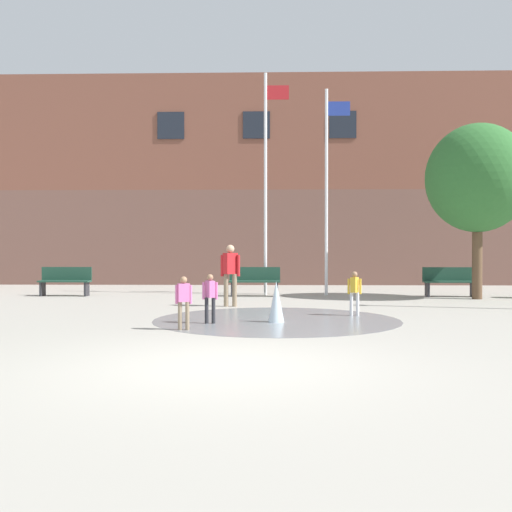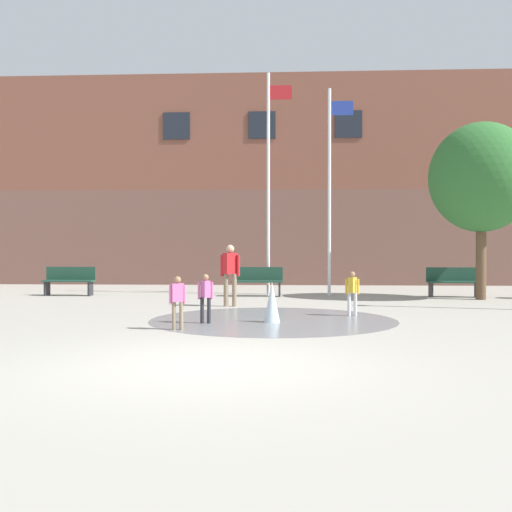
# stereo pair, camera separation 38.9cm
# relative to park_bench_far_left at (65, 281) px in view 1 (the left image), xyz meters

# --- Properties ---
(ground_plane) EXTENTS (100.00, 100.00, 0.00)m
(ground_plane) POSITION_rel_park_bench_far_left_xyz_m (5.88, -11.05, -0.48)
(ground_plane) COLOR #9E998E
(library_building) EXTENTS (36.00, 6.05, 8.67)m
(library_building) POSITION_rel_park_bench_far_left_xyz_m (5.88, 8.73, 3.85)
(library_building) COLOR brown
(library_building) RESTS_ON ground
(splash_fountain) EXTENTS (5.16, 5.16, 0.83)m
(splash_fountain) POSITION_rel_park_bench_far_left_xyz_m (6.62, -6.28, -0.35)
(splash_fountain) COLOR gray
(splash_fountain) RESTS_ON ground
(park_bench_far_left) EXTENTS (1.60, 0.44, 0.91)m
(park_bench_far_left) POSITION_rel_park_bench_far_left_xyz_m (0.00, 0.00, 0.00)
(park_bench_far_left) COLOR #28282D
(park_bench_far_left) RESTS_ON ground
(park_bench_left_of_flagpoles) EXTENTS (1.60, 0.44, 0.91)m
(park_bench_left_of_flagpoles) POSITION_rel_park_bench_far_left_xyz_m (5.98, 0.05, 0.00)
(park_bench_left_of_flagpoles) COLOR #28282D
(park_bench_left_of_flagpoles) RESTS_ON ground
(park_bench_near_trashcan) EXTENTS (1.60, 0.44, 0.91)m
(park_bench_near_trashcan) POSITION_rel_park_bench_far_left_xyz_m (12.03, 0.03, 0.00)
(park_bench_near_trashcan) COLOR #28282D
(park_bench_near_trashcan) RESTS_ON ground
(child_in_fountain) EXTENTS (0.31, 0.24, 0.99)m
(child_in_fountain) POSITION_rel_park_bench_far_left_xyz_m (8.35, -5.36, 0.10)
(child_in_fountain) COLOR silver
(child_in_fountain) RESTS_ON ground
(teen_by_trashcan) EXTENTS (0.50, 0.38, 1.59)m
(teen_by_trashcan) POSITION_rel_park_bench_far_left_xyz_m (5.45, -3.30, 0.45)
(teen_by_trashcan) COLOR #89755B
(teen_by_trashcan) RESTS_ON ground
(child_running) EXTENTS (0.31, 0.24, 0.99)m
(child_running) POSITION_rel_park_bench_far_left_xyz_m (5.29, -6.82, 0.10)
(child_running) COLOR #28282D
(child_running) RESTS_ON ground
(child_with_pink_shirt) EXTENTS (0.31, 0.19, 0.99)m
(child_with_pink_shirt) POSITION_rel_park_bench_far_left_xyz_m (4.91, -7.78, 0.10)
(child_with_pink_shirt) COLOR #89755B
(child_with_pink_shirt) RESTS_ON ground
(flagpole_left) EXTENTS (0.80, 0.10, 7.11)m
(flagpole_left) POSITION_rel_park_bench_far_left_xyz_m (6.34, 0.53, 3.32)
(flagpole_left) COLOR silver
(flagpole_left) RESTS_ON ground
(flagpole_right) EXTENTS (0.80, 0.10, 6.59)m
(flagpole_right) POSITION_rel_park_bench_far_left_xyz_m (8.30, 0.53, 3.05)
(flagpole_right) COLOR silver
(flagpole_right) RESTS_ON ground
(street_tree_near_building) EXTENTS (3.01, 3.01, 5.18)m
(street_tree_near_building) POSITION_rel_park_bench_far_left_xyz_m (12.58, -0.85, 3.08)
(street_tree_near_building) COLOR brown
(street_tree_near_building) RESTS_ON ground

